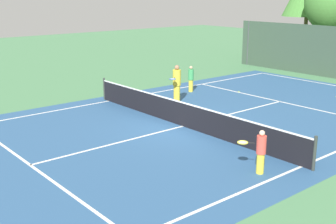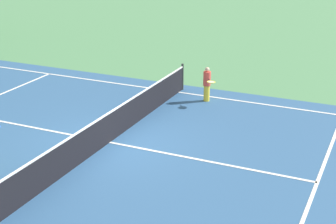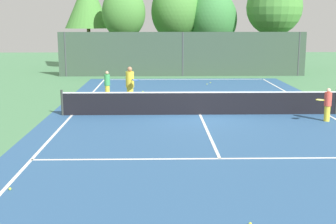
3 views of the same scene
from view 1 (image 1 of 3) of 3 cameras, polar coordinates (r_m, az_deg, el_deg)
name	(u,v)px [view 1 (image 1 of 3)]	position (r m, az deg, el deg)	size (l,w,h in m)	color
ground_plane	(183,126)	(17.62, 1.97, -1.87)	(80.00, 80.00, 0.00)	#4C8456
court_surface	(183,126)	(17.62, 1.97, -1.87)	(13.00, 25.00, 0.01)	#2D5684
tennis_net	(183,114)	(17.47, 1.99, -0.27)	(11.90, 0.10, 1.10)	#333833
tree_2	(328,1)	(33.51, 20.16, 13.41)	(3.43, 2.84, 6.68)	brown
player_0	(191,79)	(23.63, 3.00, 4.37)	(0.30, 0.30, 1.40)	yellow
player_1	(260,151)	(13.19, 11.92, -5.01)	(0.81, 0.70, 1.35)	yellow
player_2	(177,83)	(21.20, 1.15, 3.74)	(0.71, 0.94, 1.84)	yellow
tennis_ball_3	(239,92)	(23.87, 9.22, 2.62)	(0.07, 0.07, 0.07)	#CCE533
tennis_ball_4	(336,97)	(24.06, 21.09, 1.88)	(0.07, 0.07, 0.07)	#CCE533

